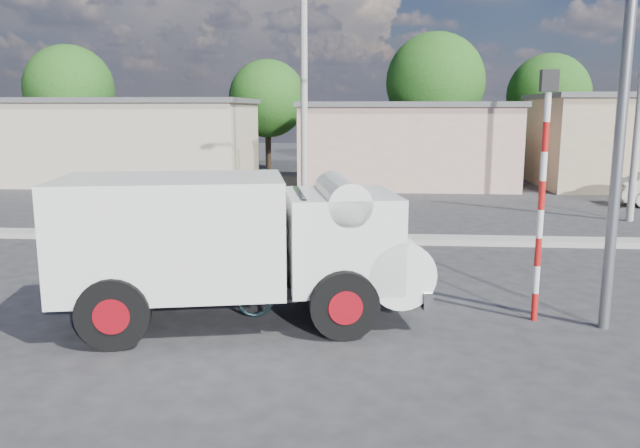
# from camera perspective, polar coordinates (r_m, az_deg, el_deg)

# --- Properties ---
(ground_plane) EXTENTS (120.00, 120.00, 0.00)m
(ground_plane) POSITION_cam_1_polar(r_m,az_deg,el_deg) (10.11, 2.98, -11.09)
(ground_plane) COLOR #28282B
(ground_plane) RESTS_ON ground
(median) EXTENTS (40.00, 0.80, 0.16)m
(median) POSITION_cam_1_polar(r_m,az_deg,el_deg) (17.78, 3.68, -1.35)
(median) COLOR #99968E
(median) RESTS_ON ground
(truck) EXTENTS (6.57, 3.45, 2.58)m
(truck) POSITION_cam_1_polar(r_m,az_deg,el_deg) (10.96, -7.01, -1.63)
(truck) COLOR black
(truck) RESTS_ON ground
(bicycle) EXTENTS (2.13, 1.14, 1.06)m
(bicycle) POSITION_cam_1_polar(r_m,az_deg,el_deg) (11.38, -2.61, -5.79)
(bicycle) COLOR black
(bicycle) RESTS_ON ground
(cyclist) EXTENTS (0.53, 0.69, 1.68)m
(cyclist) POSITION_cam_1_polar(r_m,az_deg,el_deg) (11.30, -2.62, -4.27)
(cyclist) COLOR silver
(cyclist) RESTS_ON ground
(traffic_pole) EXTENTS (0.28, 0.18, 4.36)m
(traffic_pole) POSITION_cam_1_polar(r_m,az_deg,el_deg) (11.36, 19.72, 4.20)
(traffic_pole) COLOR red
(traffic_pole) RESTS_ON ground
(streetlight) EXTENTS (2.34, 0.22, 9.00)m
(streetlight) POSITION_cam_1_polar(r_m,az_deg,el_deg) (11.37, 25.63, 15.78)
(streetlight) COLOR slate
(streetlight) RESTS_ON ground
(building_row) EXTENTS (37.80, 7.30, 4.44)m
(building_row) POSITION_cam_1_polar(r_m,az_deg,el_deg) (31.46, 6.13, 7.53)
(building_row) COLOR beige
(building_row) RESTS_ON ground
(tree_row) EXTENTS (34.13, 7.32, 8.10)m
(tree_row) POSITION_cam_1_polar(r_m,az_deg,el_deg) (38.12, 0.75, 12.14)
(tree_row) COLOR #38281E
(tree_row) RESTS_ON ground
(utility_poles) EXTENTS (35.40, 0.24, 8.00)m
(utility_poles) POSITION_cam_1_polar(r_m,az_deg,el_deg) (21.62, 12.78, 11.16)
(utility_poles) COLOR #99968E
(utility_poles) RESTS_ON ground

